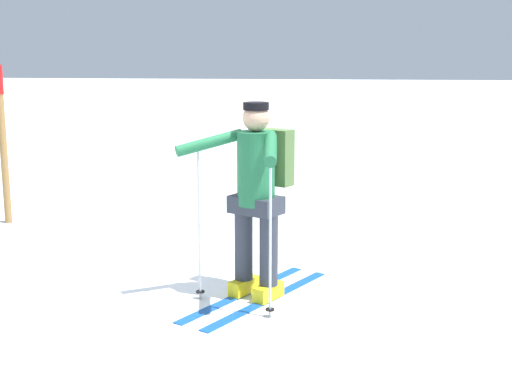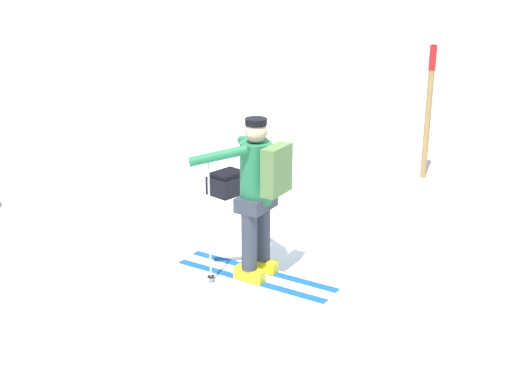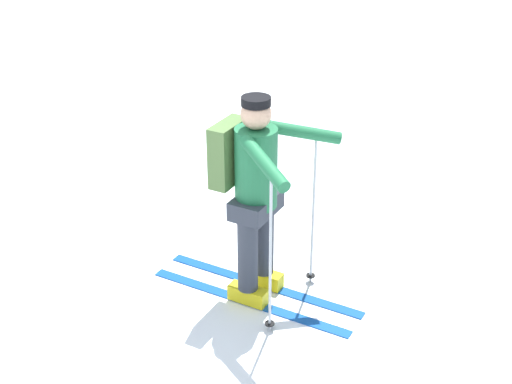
# 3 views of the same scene
# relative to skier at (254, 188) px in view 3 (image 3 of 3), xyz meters

# --- Properties ---
(ground_plane) EXTENTS (80.00, 80.00, 0.00)m
(ground_plane) POSITION_rel_skier_xyz_m (-0.49, -0.75, -0.91)
(ground_plane) COLOR white
(skier) EXTENTS (1.61, 1.19, 1.60)m
(skier) POSITION_rel_skier_xyz_m (0.00, 0.00, 0.00)
(skier) COLOR #144C9E
(skier) RESTS_ON ground_plane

